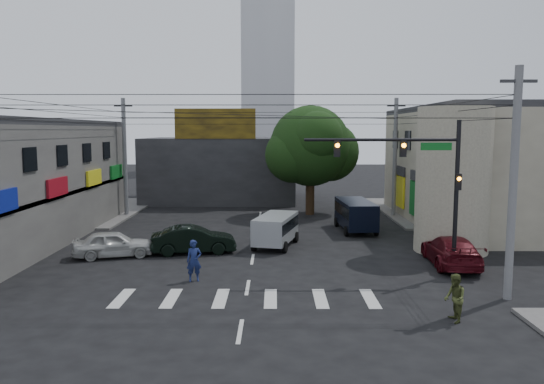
{
  "coord_description": "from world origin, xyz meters",
  "views": [
    {
      "loc": [
        1.16,
        -25.15,
        6.73
      ],
      "look_at": [
        1.01,
        4.0,
        3.33
      ],
      "focal_mm": 35.0,
      "sensor_mm": 36.0,
      "label": 1
    }
  ],
  "objects_px": {
    "utility_pole_far_left": "(125,158)",
    "pedestrian_olive": "(455,298)",
    "traffic_gantry": "(420,172)",
    "utility_pole_near_right": "(513,185)",
    "white_compact": "(114,244)",
    "silver_minivan": "(276,231)",
    "street_tree": "(310,146)",
    "navy_van": "(356,216)",
    "maroon_sedan": "(451,251)",
    "utility_pole_far_right": "(395,158)",
    "dark_sedan": "(194,240)",
    "traffic_officer": "(194,261)"
  },
  "relations": [
    {
      "from": "utility_pole_far_left",
      "to": "white_compact",
      "type": "relative_size",
      "value": 2.06
    },
    {
      "from": "street_tree",
      "to": "white_compact",
      "type": "xyz_separation_m",
      "value": [
        -11.43,
        -14.49,
        -4.76
      ]
    },
    {
      "from": "navy_van",
      "to": "utility_pole_far_right",
      "type": "bearing_deg",
      "value": -36.67
    },
    {
      "from": "traffic_gantry",
      "to": "utility_pole_far_left",
      "type": "height_order",
      "value": "utility_pole_far_left"
    },
    {
      "from": "traffic_gantry",
      "to": "navy_van",
      "type": "relative_size",
      "value": 1.39
    },
    {
      "from": "white_compact",
      "to": "maroon_sedan",
      "type": "distance_m",
      "value": 17.48
    },
    {
      "from": "white_compact",
      "to": "silver_minivan",
      "type": "height_order",
      "value": "silver_minivan"
    },
    {
      "from": "dark_sedan",
      "to": "maroon_sedan",
      "type": "relative_size",
      "value": 0.91
    },
    {
      "from": "utility_pole_far_left",
      "to": "utility_pole_near_right",
      "type": "bearing_deg",
      "value": -44.31
    },
    {
      "from": "traffic_gantry",
      "to": "white_compact",
      "type": "xyz_separation_m",
      "value": [
        -15.26,
        3.51,
        -4.12
      ]
    },
    {
      "from": "navy_van",
      "to": "pedestrian_olive",
      "type": "bearing_deg",
      "value": 179.23
    },
    {
      "from": "dark_sedan",
      "to": "maroon_sedan",
      "type": "xyz_separation_m",
      "value": [
        13.26,
        -2.61,
        -0.0
      ]
    },
    {
      "from": "traffic_gantry",
      "to": "maroon_sedan",
      "type": "bearing_deg",
      "value": 40.21
    },
    {
      "from": "utility_pole_far_left",
      "to": "pedestrian_olive",
      "type": "relative_size",
      "value": 5.34
    },
    {
      "from": "traffic_gantry",
      "to": "dark_sedan",
      "type": "height_order",
      "value": "traffic_gantry"
    },
    {
      "from": "utility_pole_near_right",
      "to": "silver_minivan",
      "type": "bearing_deg",
      "value": 133.87
    },
    {
      "from": "navy_van",
      "to": "traffic_officer",
      "type": "distance_m",
      "value": 14.98
    },
    {
      "from": "traffic_gantry",
      "to": "pedestrian_olive",
      "type": "bearing_deg",
      "value": -93.08
    },
    {
      "from": "silver_minivan",
      "to": "utility_pole_far_left",
      "type": "bearing_deg",
      "value": 61.79
    },
    {
      "from": "utility_pole_near_right",
      "to": "traffic_gantry",
      "type": "bearing_deg",
      "value": 127.42
    },
    {
      "from": "white_compact",
      "to": "silver_minivan",
      "type": "bearing_deg",
      "value": -88.71
    },
    {
      "from": "utility_pole_far_left",
      "to": "silver_minivan",
      "type": "bearing_deg",
      "value": -42.79
    },
    {
      "from": "maroon_sedan",
      "to": "navy_van",
      "type": "xyz_separation_m",
      "value": [
        -3.38,
        9.14,
        0.27
      ]
    },
    {
      "from": "dark_sedan",
      "to": "street_tree",
      "type": "bearing_deg",
      "value": -38.27
    },
    {
      "from": "street_tree",
      "to": "silver_minivan",
      "type": "height_order",
      "value": "street_tree"
    },
    {
      "from": "traffic_gantry",
      "to": "navy_van",
      "type": "height_order",
      "value": "traffic_gantry"
    },
    {
      "from": "dark_sedan",
      "to": "silver_minivan",
      "type": "xyz_separation_m",
      "value": [
        4.52,
        1.72,
        0.16
      ]
    },
    {
      "from": "utility_pole_far_left",
      "to": "maroon_sedan",
      "type": "distance_m",
      "value": 25.78
    },
    {
      "from": "white_compact",
      "to": "navy_van",
      "type": "relative_size",
      "value": 0.86
    },
    {
      "from": "traffic_gantry",
      "to": "utility_pole_far_right",
      "type": "xyz_separation_m",
      "value": [
        2.68,
        17.0,
        -0.23
      ]
    },
    {
      "from": "street_tree",
      "to": "utility_pole_far_right",
      "type": "xyz_separation_m",
      "value": [
        6.5,
        -1.0,
        -0.87
      ]
    },
    {
      "from": "street_tree",
      "to": "navy_van",
      "type": "distance_m",
      "value": 8.74
    },
    {
      "from": "utility_pole_far_right",
      "to": "white_compact",
      "type": "distance_m",
      "value": 22.77
    },
    {
      "from": "navy_van",
      "to": "pedestrian_olive",
      "type": "distance_m",
      "value": 17.04
    },
    {
      "from": "utility_pole_near_right",
      "to": "utility_pole_far_left",
      "type": "xyz_separation_m",
      "value": [
        -21.0,
        20.5,
        0.0
      ]
    },
    {
      "from": "utility_pole_far_right",
      "to": "white_compact",
      "type": "bearing_deg",
      "value": -143.04
    },
    {
      "from": "silver_minivan",
      "to": "pedestrian_olive",
      "type": "height_order",
      "value": "silver_minivan"
    },
    {
      "from": "maroon_sedan",
      "to": "traffic_officer",
      "type": "relative_size",
      "value": 2.83
    },
    {
      "from": "utility_pole_far_left",
      "to": "navy_van",
      "type": "bearing_deg",
      "value": -19.5
    },
    {
      "from": "street_tree",
      "to": "traffic_gantry",
      "type": "xyz_separation_m",
      "value": [
        3.82,
        -18.0,
        -0.64
      ]
    },
    {
      "from": "silver_minivan",
      "to": "utility_pole_far_right",
      "type": "bearing_deg",
      "value": -25.93
    },
    {
      "from": "utility_pole_near_right",
      "to": "white_compact",
      "type": "relative_size",
      "value": 2.06
    },
    {
      "from": "dark_sedan",
      "to": "white_compact",
      "type": "relative_size",
      "value": 1.07
    },
    {
      "from": "street_tree",
      "to": "navy_van",
      "type": "xyz_separation_m",
      "value": [
        2.59,
        -7.05,
        -4.46
      ]
    },
    {
      "from": "maroon_sedan",
      "to": "silver_minivan",
      "type": "height_order",
      "value": "silver_minivan"
    },
    {
      "from": "white_compact",
      "to": "utility_pole_near_right",
      "type": "bearing_deg",
      "value": -126.99
    },
    {
      "from": "utility_pole_far_right",
      "to": "pedestrian_olive",
      "type": "height_order",
      "value": "utility_pole_far_right"
    },
    {
      "from": "street_tree",
      "to": "navy_van",
      "type": "bearing_deg",
      "value": -69.83
    },
    {
      "from": "traffic_gantry",
      "to": "utility_pole_far_left",
      "type": "bearing_deg",
      "value": 137.14
    },
    {
      "from": "utility_pole_far_right",
      "to": "navy_van",
      "type": "height_order",
      "value": "utility_pole_far_right"
    }
  ]
}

